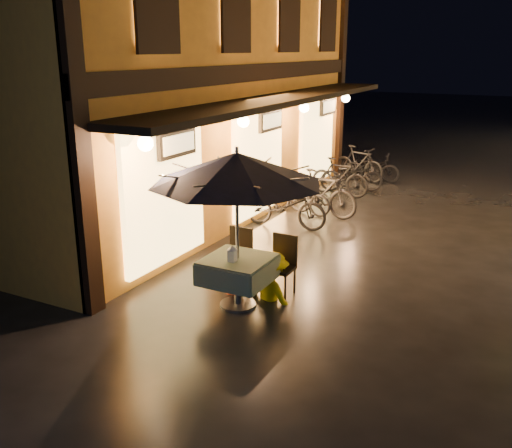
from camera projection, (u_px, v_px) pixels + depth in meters
The scene contains 16 objects.
ground at pixel (343, 323), 8.21m from camera, with size 90.00×90.00×0.00m, color black.
west_building at pixel (170, 52), 13.03m from camera, with size 5.90×11.40×7.40m.
cafe_table at pixel (238, 270), 8.61m from camera, with size 0.99×0.99×0.78m.
patio_umbrella at pixel (237, 168), 8.15m from camera, with size 2.56×2.56×2.46m.
cafe_chair_left at pixel (238, 254), 9.42m from camera, with size 0.42×0.42×0.97m.
cafe_chair_right at pixel (282, 262), 9.07m from camera, with size 0.42×0.42×0.97m.
table_lantern at pixel (232, 253), 8.37m from camera, with size 0.16×0.16×0.25m.
person_orange at pixel (235, 248), 9.17m from camera, with size 0.70×0.54×1.44m, color red.
person_yellow at pixel (272, 254), 8.85m from camera, with size 0.95×0.55×1.48m, color yellow.
bicycle_0 at pixel (285, 205), 12.48m from camera, with size 0.67×1.92×1.01m, color black.
bicycle_1 at pixel (321, 193), 13.31m from camera, with size 0.52×1.83×1.10m, color black.
bicycle_2 at pixel (299, 197), 13.53m from camera, with size 0.56×1.60×0.84m, color black.
bicycle_3 at pixel (340, 177), 15.20m from camera, with size 0.47×1.68×1.01m, color black.
bicycle_4 at pixel (351, 175), 15.67m from camera, with size 0.59×1.70×0.89m, color black.
bicycle_5 at pixel (359, 163), 16.92m from camera, with size 0.49×1.73×1.04m, color black.
bicycle_6 at pixel (372, 167), 16.83m from camera, with size 0.56×1.60×0.84m, color black.
Camera 1 is at (2.31, -7.17, 3.79)m, focal length 40.00 mm.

